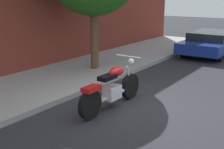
# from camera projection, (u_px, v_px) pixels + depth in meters

# --- Properties ---
(ground_plane) EXTENTS (60.00, 60.00, 0.00)m
(ground_plane) POSITION_uv_depth(u_px,v_px,m) (140.00, 105.00, 7.21)
(ground_plane) COLOR #28282D
(sidewalk) EXTENTS (22.06, 2.95, 0.14)m
(sidewalk) POSITION_uv_depth(u_px,v_px,m) (51.00, 81.00, 8.93)
(sidewalk) COLOR #989898
(sidewalk) RESTS_ON ground
(motorcycle) EXTENTS (2.29, 0.70, 1.15)m
(motorcycle) POSITION_uv_depth(u_px,v_px,m) (112.00, 89.00, 6.92)
(motorcycle) COLOR black
(motorcycle) RESTS_ON ground
(parked_car_blue) EXTENTS (4.45, 1.86, 1.03)m
(parked_car_blue) POSITION_uv_depth(u_px,v_px,m) (212.00, 42.00, 13.34)
(parked_car_blue) COLOR black
(parked_car_blue) RESTS_ON ground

